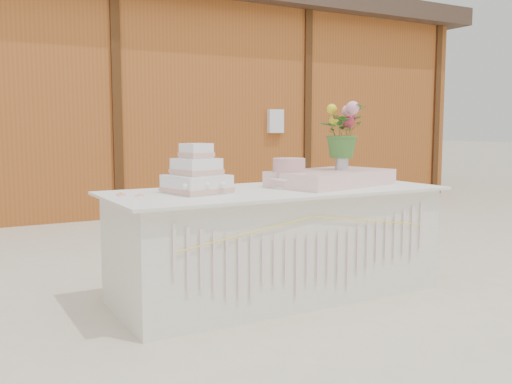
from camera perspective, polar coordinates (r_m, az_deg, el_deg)
ground at (r=4.18m, az=2.05°, el=-10.25°), size 80.00×80.00×0.00m
barn at (r=9.65m, az=-17.11°, el=8.98°), size 12.60×4.60×3.30m
cake_table at (r=4.09m, az=2.11°, el=-5.06°), size 2.40×1.00×0.77m
wedding_cake at (r=3.80m, az=-5.97°, el=1.58°), size 0.44×0.44×0.33m
pink_cake_stand at (r=4.11m, az=3.32°, el=2.08°), size 0.30×0.30×0.21m
satin_runner at (r=4.30m, az=7.52°, el=1.40°), size 1.02×0.73×0.12m
flower_vase at (r=4.37m, az=8.55°, el=3.13°), size 0.10×0.10×0.14m
bouquet at (r=4.36m, az=8.61°, el=6.66°), size 0.45×0.42×0.40m
loose_flowers at (r=3.68m, az=-12.28°, el=-0.31°), size 0.21×0.32×0.02m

